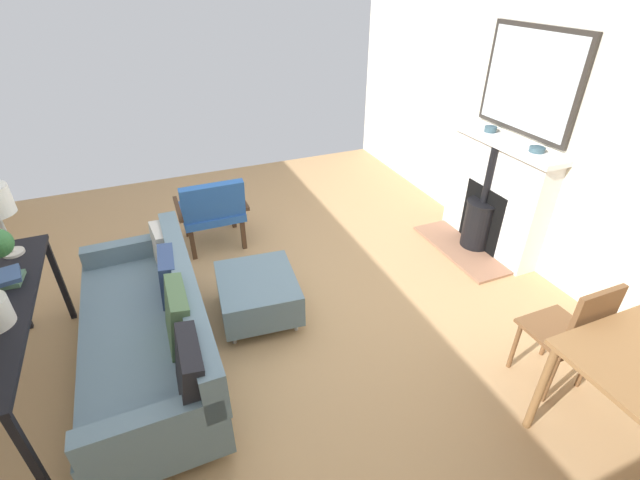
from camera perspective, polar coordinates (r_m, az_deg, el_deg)
The scene contains 12 objects.
ground_plane at distance 3.90m, azimuth -6.29°, elevation -8.48°, with size 5.13×6.27×0.01m, color tan.
wall_left at distance 4.53m, azimuth 26.29°, elevation 14.00°, with size 0.12×6.27×2.71m, color silver.
fireplace at distance 4.73m, azimuth 21.33°, elevation 4.71°, with size 0.65×1.24×1.15m.
mirror_over_mantel at distance 4.46m, azimuth 25.53°, elevation 18.00°, with size 0.04×1.06×0.90m.
mantel_bowl_near at distance 4.68m, azimuth 21.21°, elevation 13.27°, with size 0.12×0.12×0.05m.
mantel_bowl_far at distance 4.30m, azimuth 26.28°, elevation 10.50°, with size 0.13×0.13×0.04m.
sofa at distance 3.36m, azimuth -20.69°, elevation -10.93°, with size 0.83×1.94×0.80m.
ottoman at distance 3.68m, azimuth -8.05°, elevation -6.74°, with size 0.69×0.76×0.37m.
armchair_accent at distance 4.55m, azimuth -13.77°, elevation 3.96°, with size 0.68×0.60×0.79m.
console_table at distance 3.29m, azimuth -35.81°, elevation -8.53°, with size 0.38×1.69×0.80m.
book_stack at distance 3.44m, azimuth -35.80°, elevation -4.13°, with size 0.24×0.23×0.06m.
dining_chair_near_fireplace at distance 3.32m, azimuth 29.95°, elevation -10.05°, with size 0.40×0.40×0.90m.
Camera 1 is at (0.73, 2.89, 2.51)m, focal length 24.74 mm.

